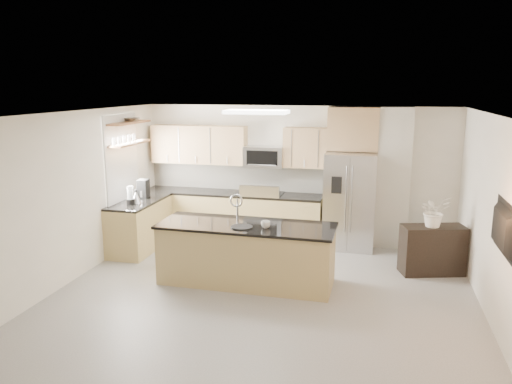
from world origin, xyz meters
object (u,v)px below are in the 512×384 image
(cup, at_px, (266,224))
(platter, at_px, (242,227))
(island, at_px, (247,253))
(blender, at_px, (130,196))
(kettle, at_px, (136,197))
(bowl, at_px, (132,119))
(television, at_px, (498,229))
(microwave, at_px, (264,157))
(refrigerator, at_px, (350,201))
(coffee_maker, at_px, (143,189))
(flower_vase, at_px, (435,203))
(range, at_px, (263,216))
(credenza, at_px, (432,250))

(cup, height_order, platter, cup)
(island, relative_size, platter, 8.23)
(blender, relative_size, kettle, 1.35)
(platter, height_order, bowl, bowl)
(platter, height_order, television, television)
(microwave, bearing_deg, blender, -144.15)
(refrigerator, xyz_separation_m, island, (-1.42, -2.11, -0.43))
(cup, distance_m, coffee_maker, 3.03)
(island, distance_m, platter, 0.50)
(platter, bearing_deg, cup, 9.27)
(television, bearing_deg, platter, 76.63)
(flower_vase, height_order, television, television)
(microwave, bearing_deg, flower_vase, -22.39)
(coffee_maker, xyz_separation_m, bowl, (-0.16, -0.01, 1.30))
(refrigerator, distance_m, television, 3.62)
(range, distance_m, television, 4.78)
(range, bearing_deg, flower_vase, -20.36)
(bowl, bearing_deg, cup, -27.01)
(range, height_order, bowl, bowl)
(refrigerator, xyz_separation_m, bowl, (-3.91, -0.80, 1.49))
(flower_vase, bearing_deg, bowl, 176.97)
(kettle, bearing_deg, television, -18.52)
(refrigerator, distance_m, coffee_maker, 3.84)
(bowl, height_order, television, bowl)
(range, distance_m, kettle, 2.45)
(island, relative_size, bowl, 7.66)
(bowl, bearing_deg, coffee_maker, 3.73)
(refrigerator, xyz_separation_m, kettle, (-3.68, -1.22, 0.14))
(coffee_maker, bearing_deg, credenza, -2.86)
(credenza, distance_m, kettle, 5.11)
(range, distance_m, bowl, 3.07)
(refrigerator, height_order, cup, refrigerator)
(range, distance_m, platter, 2.39)
(microwave, relative_size, cup, 5.52)
(credenza, height_order, television, television)
(credenza, bearing_deg, range, 143.77)
(island, bearing_deg, bowl, 152.94)
(microwave, bearing_deg, cup, -76.70)
(kettle, bearing_deg, refrigerator, 18.32)
(credenza, xyz_separation_m, cup, (-2.48, -1.19, 0.58))
(kettle, bearing_deg, microwave, 34.48)
(island, bearing_deg, range, 97.19)
(range, relative_size, blender, 3.48)
(platter, bearing_deg, flower_vase, 23.39)
(microwave, relative_size, bowl, 2.17)
(television, bearing_deg, microwave, 47.25)
(coffee_maker, xyz_separation_m, television, (5.61, -2.29, 0.27))
(refrigerator, height_order, kettle, refrigerator)
(credenza, xyz_separation_m, blender, (-5.12, -0.28, 0.67))
(microwave, xyz_separation_m, flower_vase, (3.03, -1.25, -0.46))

